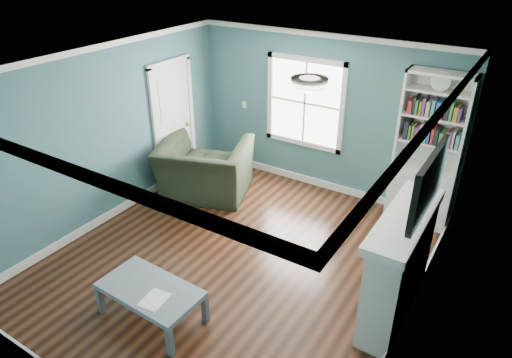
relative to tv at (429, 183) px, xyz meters
The scene contains 13 objects.
floor 2.80m from the tv, behind, with size 5.00×5.00×0.00m, color black.
room_walls 2.21m from the tv, behind, with size 5.00×5.00×5.00m.
trim 2.26m from the tv, behind, with size 4.50×5.00×2.60m.
window 3.40m from the tv, 137.57° to the left, with size 1.40×0.06×1.50m.
bookshelf 2.29m from the tv, 101.57° to the left, with size 0.90×0.35×2.31m.
fireplace 1.10m from the tv, behind, with size 0.44×1.58×1.30m.
tv is the anchor object (origin of this frame).
door 4.63m from the tv, 164.80° to the left, with size 0.12×0.98×2.17m.
ceiling_fixture 1.54m from the tv, behind, with size 0.38×0.38×0.15m.
light_switch 4.38m from the tv, 148.30° to the left, with size 0.08×0.01×0.12m, color white.
recliner 3.95m from the tv, 164.47° to the left, with size 1.42×0.92×1.24m, color #242D1C.
coffee_table 3.17m from the tv, 147.08° to the right, with size 1.17×0.67×0.42m.
paper_sheet 3.08m from the tv, 143.25° to the right, with size 0.24×0.31×0.00m, color white.
Camera 1 is at (2.87, -4.01, 3.85)m, focal length 32.00 mm.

